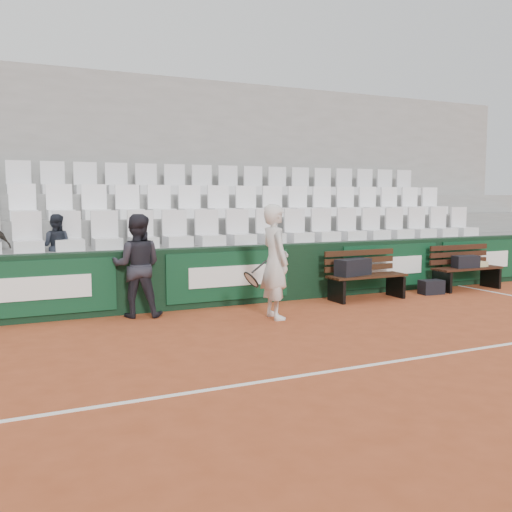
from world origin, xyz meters
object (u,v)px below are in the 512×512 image
(sports_bag_ground, at_px, (431,287))
(spectator_c, at_px, (55,218))
(tennis_player, at_px, (275,262))
(bench_left, at_px, (367,287))
(ball_kid, at_px, (137,266))
(water_bottle_far, at_px, (425,288))
(bench_right, at_px, (467,278))
(sports_bag_left, at_px, (353,267))
(sports_bag_right, at_px, (466,262))
(water_bottle_near, at_px, (335,293))

(sports_bag_ground, xyz_separation_m, spectator_c, (-6.66, 1.19, 1.38))
(tennis_player, bearing_deg, bench_left, 17.92)
(ball_kid, bearing_deg, water_bottle_far, -163.23)
(bench_right, height_order, sports_bag_left, sports_bag_left)
(sports_bag_right, height_order, water_bottle_near, sports_bag_right)
(sports_bag_left, height_order, tennis_player, tennis_player)
(tennis_player, height_order, spectator_c, spectator_c)
(bench_left, height_order, tennis_player, tennis_player)
(sports_bag_ground, relative_size, water_bottle_near, 1.70)
(sports_bag_right, relative_size, ball_kid, 0.32)
(sports_bag_right, relative_size, water_bottle_far, 2.14)
(bench_left, distance_m, ball_kid, 4.16)
(water_bottle_near, bearing_deg, tennis_player, -151.33)
(water_bottle_far, height_order, tennis_player, tennis_player)
(water_bottle_far, bearing_deg, ball_kid, 176.63)
(spectator_c, bearing_deg, tennis_player, 167.98)
(bench_right, height_order, water_bottle_far, bench_right)
(bench_left, xyz_separation_m, tennis_player, (-2.24, -0.73, 0.65))
(sports_bag_left, bearing_deg, ball_kid, 176.43)
(bench_left, xyz_separation_m, ball_kid, (-4.11, 0.28, 0.57))
(ball_kid, relative_size, spectator_c, 1.54)
(sports_bag_ground, xyz_separation_m, tennis_player, (-3.70, -0.67, 0.74))
(sports_bag_ground, bearing_deg, sports_bag_right, 5.24)
(water_bottle_near, bearing_deg, sports_bag_left, -32.40)
(sports_bag_right, bearing_deg, sports_bag_ground, -174.76)
(bench_right, relative_size, ball_kid, 0.94)
(bench_right, bearing_deg, sports_bag_ground, -173.28)
(bench_right, distance_m, sports_bag_left, 2.79)
(tennis_player, xyz_separation_m, ball_kid, (-1.87, 1.01, -0.07))
(bench_right, bearing_deg, tennis_player, -170.56)
(sports_bag_right, height_order, tennis_player, tennis_player)
(sports_bag_ground, bearing_deg, spectator_c, 169.88)
(bench_left, relative_size, spectator_c, 1.45)
(ball_kid, bearing_deg, sports_bag_right, -162.12)
(ball_kid, bearing_deg, bench_right, -161.79)
(bench_left, distance_m, sports_bag_ground, 1.46)
(sports_bag_left, distance_m, sports_bag_right, 2.68)
(sports_bag_ground, height_order, water_bottle_near, sports_bag_ground)
(sports_bag_right, relative_size, sports_bag_ground, 1.17)
(sports_bag_right, xyz_separation_m, ball_kid, (-6.51, 0.26, 0.23))
(water_bottle_far, relative_size, spectator_c, 0.23)
(water_bottle_far, xyz_separation_m, ball_kid, (-5.42, 0.32, 0.68))
(bench_left, distance_m, sports_bag_left, 0.47)
(bench_right, distance_m, spectator_c, 7.86)
(sports_bag_right, relative_size, spectator_c, 0.50)
(sports_bag_right, height_order, water_bottle_far, sports_bag_right)
(water_bottle_far, distance_m, spectator_c, 6.76)
(bench_left, bearing_deg, ball_kid, 176.05)
(sports_bag_right, bearing_deg, sports_bag_left, 179.61)
(sports_bag_left, xyz_separation_m, sports_bag_right, (2.68, -0.02, -0.03))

